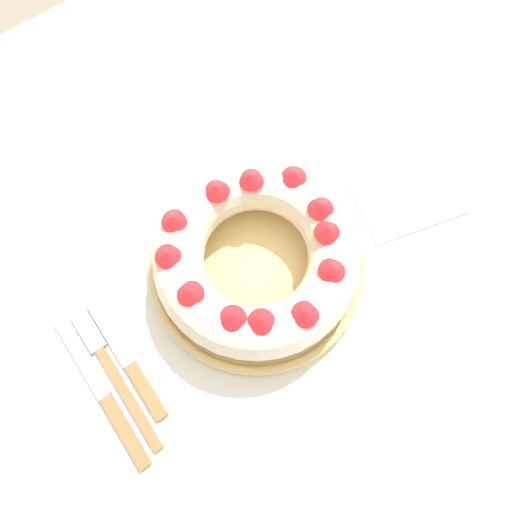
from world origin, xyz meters
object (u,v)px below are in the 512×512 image
(serving_dish, at_px, (256,266))
(serving_knife, at_px, (107,400))
(fork, at_px, (111,368))
(cake_knife, at_px, (132,366))
(bundt_cake, at_px, (256,256))
(napkin, at_px, (408,198))

(serving_dish, relative_size, serving_knife, 1.32)
(serving_dish, distance_m, fork, 0.24)
(serving_dish, xyz_separation_m, cake_knife, (-0.21, -0.02, -0.01))
(bundt_cake, distance_m, fork, 0.24)
(bundt_cake, xyz_separation_m, serving_knife, (-0.26, -0.04, -0.05))
(bundt_cake, xyz_separation_m, napkin, (0.25, -0.04, -0.05))
(serving_dish, distance_m, napkin, 0.25)
(serving_dish, relative_size, fork, 1.41)
(cake_knife, bearing_deg, bundt_cake, 5.73)
(serving_dish, height_order, fork, serving_dish)
(bundt_cake, distance_m, napkin, 0.25)
(fork, height_order, napkin, fork)
(bundt_cake, height_order, cake_knife, bundt_cake)
(fork, bearing_deg, cake_knife, -29.75)
(serving_knife, bearing_deg, napkin, 1.84)
(fork, bearing_deg, napkin, -4.34)
(serving_knife, bearing_deg, cake_knife, 23.80)
(serving_dish, height_order, bundt_cake, bundt_cake)
(bundt_cake, height_order, fork, bundt_cake)
(cake_knife, relative_size, napkin, 1.24)
(napkin, bearing_deg, cake_knife, 177.21)
(fork, distance_m, cake_knife, 0.03)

